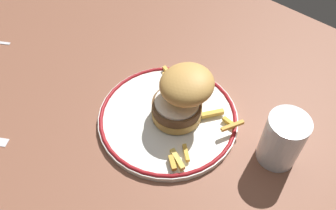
% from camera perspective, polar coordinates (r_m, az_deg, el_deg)
% --- Properties ---
extents(ground_plane, '(1.43, 0.94, 0.04)m').
position_cam_1_polar(ground_plane, '(0.72, 1.39, -1.51)').
color(ground_plane, brown).
extents(dinner_plate, '(0.28, 0.28, 0.02)m').
position_cam_1_polar(dinner_plate, '(0.68, 0.00, -2.02)').
color(dinner_plate, white).
rests_on(dinner_plate, ground_plane).
extents(burger, '(0.14, 0.14, 0.11)m').
position_cam_1_polar(burger, '(0.64, 2.39, 1.67)').
color(burger, '#C49546').
rests_on(burger, dinner_plate).
extents(fries_pile, '(0.22, 0.20, 0.02)m').
position_cam_1_polar(fries_pile, '(0.67, 3.87, -1.89)').
color(fries_pile, gold).
rests_on(fries_pile, dinner_plate).
extents(water_glass, '(0.07, 0.07, 0.11)m').
position_cam_1_polar(water_glass, '(0.63, 18.40, -5.93)').
color(water_glass, silver).
rests_on(water_glass, ground_plane).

